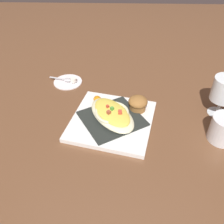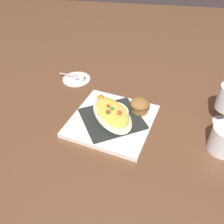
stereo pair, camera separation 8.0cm
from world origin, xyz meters
name	(u,v)px [view 1 (the left image)]	position (x,y,z in m)	size (l,w,h in m)	color
ground_plane	(112,122)	(0.00, 0.00, 0.00)	(2.60, 2.60, 0.00)	brown
square_plate	(112,121)	(0.00, 0.00, 0.01)	(0.26, 0.26, 0.02)	white
folded_napkin	(112,118)	(0.00, 0.00, 0.02)	(0.17, 0.18, 0.01)	#242825
gratin_dish	(112,114)	(0.00, 0.00, 0.04)	(0.22, 0.20, 0.05)	beige
muffin	(138,103)	(-0.05, 0.09, 0.04)	(0.07, 0.07, 0.05)	olive
orange_garnish	(98,101)	(-0.09, -0.05, 0.02)	(0.05, 0.06, 0.02)	#4B1C61
coffee_mug	(224,130)	(0.06, 0.34, 0.04)	(0.09, 0.12, 0.08)	silver
stemmed_glass	(224,91)	(-0.06, 0.36, 0.09)	(0.08, 0.08, 0.14)	white
creamer_saucer	(68,82)	(-0.24, -0.19, 0.00)	(0.11, 0.11, 0.01)	white
spoon	(66,80)	(-0.24, -0.19, 0.01)	(0.04, 0.10, 0.01)	silver
creamer_cup_0	(73,80)	(-0.23, -0.16, 0.02)	(0.02, 0.02, 0.02)	white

